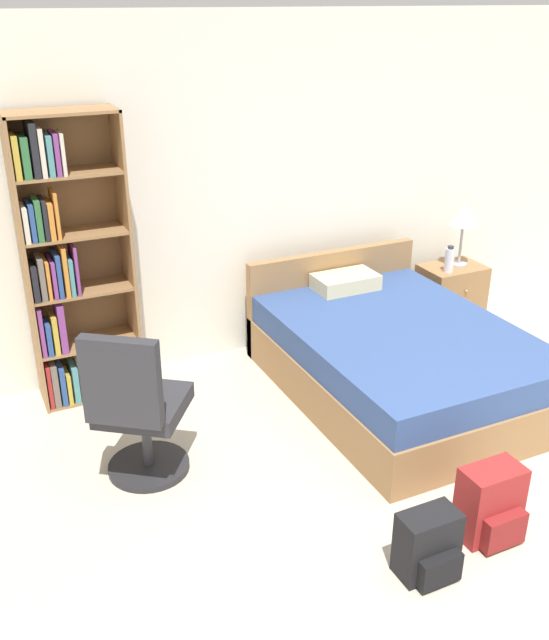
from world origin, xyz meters
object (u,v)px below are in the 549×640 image
bed (394,356)px  water_bottle (449,260)px  office_chair (138,411)px  nightstand (450,294)px  bookshelf (64,264)px  table_lamp (464,215)px  backpack_black (428,546)px  backpack_red (491,505)px

bed → water_bottle: 1.29m
bed → office_chair: office_chair is taller
office_chair → nightstand: office_chair is taller
water_bottle → nightstand: bearing=36.2°
bookshelf → water_bottle: bearing=-3.6°
office_chair → table_lamp: size_ratio=1.83×
backpack_black → water_bottle: bearing=51.0°
backpack_red → bed: bearing=74.8°
nightstand → water_bottle: bearing=-143.8°
backpack_red → water_bottle: bearing=57.6°
bookshelf → nightstand: (3.25, -0.10, -0.76)m
office_chair → water_bottle: (2.98, 0.97, 0.16)m
bookshelf → bed: 2.42m
office_chair → backpack_black: size_ratio=2.90×
backpack_red → nightstand: bearing=56.4°
office_chair → table_lamp: (3.16, 1.07, 0.50)m
nightstand → backpack_red: bearing=-123.6°
bed → table_lamp: bearing=34.2°
table_lamp → backpack_black: size_ratio=1.58×
backpack_black → backpack_red: bearing=10.5°
office_chair → water_bottle: office_chair is taller
bed → office_chair: bearing=-172.7°
nightstand → backpack_red: (-1.56, -2.35, -0.06)m
nightstand → backpack_black: (-2.02, -2.43, -0.09)m
bookshelf → water_bottle: bookshelf is taller
nightstand → water_bottle: water_bottle is taller
bookshelf → backpack_black: (1.23, -2.53, -0.85)m
bed → nightstand: bed is taller
bookshelf → water_bottle: (3.12, -0.20, -0.38)m
backpack_red → office_chair: bearing=140.4°
table_lamp → backpack_red: 2.95m
bookshelf → backpack_black: 2.94m
bed → nightstand: 1.40m
bed → backpack_red: size_ratio=4.94×
table_lamp → nightstand: bearing=-178.6°
table_lamp → backpack_red: bearing=-124.5°
bed → table_lamp: (1.20, 0.81, 0.70)m
bed → water_bottle: bed is taller
water_bottle → backpack_black: 3.04m
bed → table_lamp: table_lamp is taller
bookshelf → nightstand: 3.34m
water_bottle → backpack_red: size_ratio=0.55×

